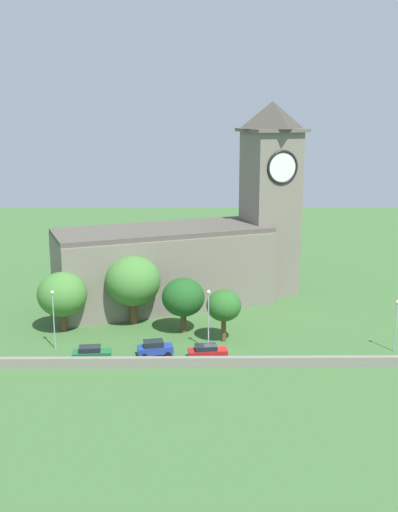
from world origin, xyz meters
TOP-DOWN VIEW (x-y plane):
  - ground_plane at (0.00, 15.00)m, footprint 200.00×200.00m
  - church at (-2.63, 21.87)m, footprint 39.15×22.81m
  - quay_barrier at (0.00, -3.87)m, footprint 52.32×0.70m
  - car_green at (-14.60, -1.59)m, footprint 4.66×2.37m
  - car_blue at (-7.21, -0.35)m, footprint 4.44×2.76m
  - car_red at (-0.93, -1.18)m, footprint 4.78×2.51m
  - streetlamp_west_end at (-19.65, 1.95)m, footprint 0.44×0.44m
  - streetlamp_west_mid at (-0.74, 1.34)m, footprint 0.44×0.44m
  - streetlamp_central at (21.95, 0.68)m, footprint 0.44×0.44m
  - tree_by_tower at (-3.88, 7.69)m, footprint 5.64×5.64m
  - tree_churchyard at (-10.78, 11.21)m, footprint 7.55×7.55m
  - tree_riverside_east at (1.27, 4.32)m, footprint 4.43×4.43m
  - tree_riverside_west at (-19.87, 8.40)m, footprint 6.55×6.55m

SIDE VIEW (x-z plane):
  - ground_plane at x=0.00m, z-range 0.00..0.00m
  - quay_barrier at x=0.00m, z-range 0.00..1.22m
  - car_red at x=-0.93m, z-range 0.01..1.65m
  - car_green at x=-14.60m, z-range 0.01..1.70m
  - car_blue at x=-7.21m, z-range 0.01..1.88m
  - streetlamp_central at x=21.95m, z-range 1.14..7.64m
  - tree_riverside_east at x=1.27m, z-range 1.34..8.09m
  - tree_by_tower at x=-3.88m, z-range 1.11..8.48m
  - streetlamp_west_end at x=-19.65m, z-range 1.21..8.68m
  - tree_riverside_west at x=-19.87m, z-range 1.03..9.04m
  - streetlamp_west_mid at x=-0.74m, z-range 1.22..8.87m
  - tree_churchyard at x=-10.78m, z-range 1.31..10.80m
  - church at x=-2.63m, z-range -6.65..23.40m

